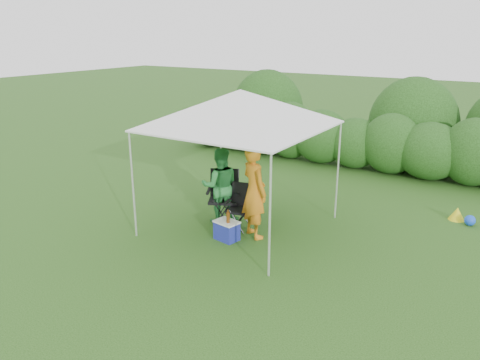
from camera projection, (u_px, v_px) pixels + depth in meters
The scene contains 10 objects.
ground at pixel (227, 235), 9.36m from camera, with size 70.00×70.00×0.00m, color #2F5B1C.
hedge at pixel (342, 139), 13.88m from camera, with size 11.03×1.53×1.80m.
canopy at pixel (240, 109), 9.01m from camera, with size 3.10×3.10×2.83m.
chair_right at pixel (242, 203), 9.58m from camera, with size 0.66×0.62×0.92m.
chair_left at pixel (224, 192), 9.95m from camera, with size 0.83×0.81×1.08m.
man at pixel (254, 191), 9.03m from camera, with size 0.68×0.45×1.86m, color orange.
woman at pixel (220, 186), 9.76m from camera, with size 0.78×0.61×1.61m, color #2A823C.
cooler at pixel (227, 230), 9.08m from camera, with size 0.52×0.42×0.39m.
bottle at pixel (228, 216), 8.92m from camera, with size 0.07×0.07×0.26m, color #592D0C.
lawn_toy at pixel (460, 215), 9.98m from camera, with size 0.56×0.47×0.28m.
Camera 1 is at (4.79, -7.13, 3.89)m, focal length 35.00 mm.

